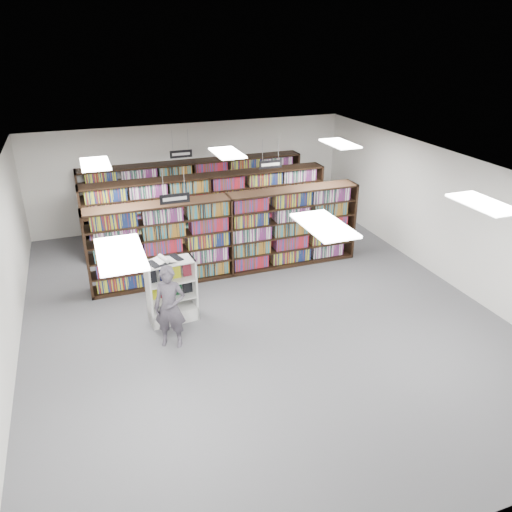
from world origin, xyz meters
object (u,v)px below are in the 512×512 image
object	(u,v)px
open_book	(164,260)
bookshelf_row_near	(229,235)
shopper	(170,307)
endcap_display	(172,300)

from	to	relation	value
open_book	bookshelf_row_near	bearing A→B (deg)	23.84
bookshelf_row_near	open_book	distance (m)	2.65
shopper	bookshelf_row_near	bearing A→B (deg)	77.12
endcap_display	shopper	world-z (taller)	shopper
bookshelf_row_near	open_book	size ratio (longest dim) A/B	8.95
bookshelf_row_near	endcap_display	xyz separation A→B (m)	(-1.85, -1.75, -0.57)
bookshelf_row_near	endcap_display	bearing A→B (deg)	-136.72
endcap_display	shopper	distance (m)	1.05
bookshelf_row_near	shopper	size ratio (longest dim) A/B	4.03
bookshelf_row_near	endcap_display	world-z (taller)	bookshelf_row_near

